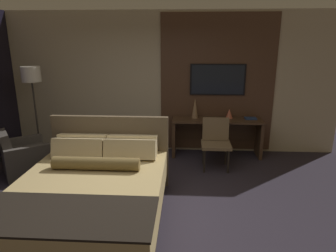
{
  "coord_description": "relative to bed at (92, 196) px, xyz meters",
  "views": [
    {
      "loc": [
        0.56,
        -3.43,
        2.22
      ],
      "look_at": [
        0.29,
        1.07,
        0.94
      ],
      "focal_mm": 32.0,
      "sensor_mm": 36.0,
      "label": 1
    }
  ],
  "objects": [
    {
      "name": "tv",
      "position": [
        1.78,
        2.63,
        1.14
      ],
      "size": [
        1.08,
        0.04,
        0.61
      ],
      "color": "black"
    },
    {
      "name": "floor_lamp",
      "position": [
        -1.67,
        2.04,
        1.15
      ],
      "size": [
        0.34,
        0.34,
        1.78
      ],
      "color": "#282623",
      "rests_on": "ground_plane"
    },
    {
      "name": "book",
      "position": [
        2.44,
        2.45,
        0.42
      ],
      "size": [
        0.23,
        0.16,
        0.03
      ],
      "color": "navy",
      "rests_on": "desk"
    },
    {
      "name": "desk",
      "position": [
        1.78,
        2.43,
        0.16
      ],
      "size": [
        1.74,
        0.5,
        0.75
      ],
      "color": "#422D1E",
      "rests_on": "ground_plane"
    },
    {
      "name": "wall_back_tv_panel",
      "position": [
        0.76,
        2.71,
        1.05
      ],
      "size": [
        7.2,
        0.09,
        2.8
      ],
      "color": "#BCAD8E",
      "rests_on": "ground_plane"
    },
    {
      "name": "bed",
      "position": [
        0.0,
        0.0,
        0.0
      ],
      "size": [
        1.8,
        2.27,
        1.13
      ],
      "color": "#33281E",
      "rests_on": "ground_plane"
    },
    {
      "name": "vase_tall",
      "position": [
        1.35,
        2.49,
        0.6
      ],
      "size": [
        0.13,
        0.13,
        0.4
      ],
      "color": "#846647",
      "rests_on": "desk"
    },
    {
      "name": "desk_chair",
      "position": [
        1.71,
        1.84,
        0.18
      ],
      "size": [
        0.52,
        0.52,
        0.89
      ],
      "rotation": [
        0.0,
        0.0,
        -0.01
      ],
      "color": "brown",
      "rests_on": "ground_plane"
    },
    {
      "name": "vase_short",
      "position": [
        2.03,
        2.5,
        0.49
      ],
      "size": [
        0.15,
        0.15,
        0.18
      ],
      "color": "#B2563D",
      "rests_on": "desk"
    },
    {
      "name": "ground_plane",
      "position": [
        0.6,
        0.11,
        -0.35
      ],
      "size": [
        16.0,
        16.0,
        0.0
      ],
      "primitive_type": "plane",
      "color": "#28232D"
    },
    {
      "name": "armchair_by_window",
      "position": [
        -1.61,
        1.35,
        -0.08
      ],
      "size": [
        0.99,
        1.0,
        0.79
      ],
      "rotation": [
        0.0,
        0.0,
        2.22
      ],
      "color": "#47423D",
      "rests_on": "ground_plane"
    }
  ]
}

